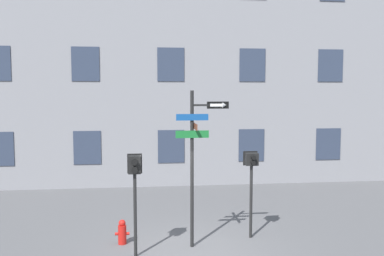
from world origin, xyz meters
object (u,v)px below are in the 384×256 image
street_sign_pole (195,154)px  pedestrian_signal_right (251,170)px  pedestrian_signal_left (135,177)px  fire_hydrant (122,232)px

street_sign_pole → pedestrian_signal_right: (1.60, 0.50, -0.56)m
pedestrian_signal_left → fire_hydrant: bearing=111.9°
pedestrian_signal_left → fire_hydrant: size_ratio=3.84×
pedestrian_signal_right → fire_hydrant: size_ratio=3.64×
pedestrian_signal_right → street_sign_pole: bearing=-162.7°
pedestrian_signal_left → pedestrian_signal_right: pedestrian_signal_left is taller
street_sign_pole → pedestrian_signal_right: 1.77m
fire_hydrant → pedestrian_signal_left: bearing=-68.1°
pedestrian_signal_right → fire_hydrant: 3.82m
pedestrian_signal_right → fire_hydrant: bearing=-178.5°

